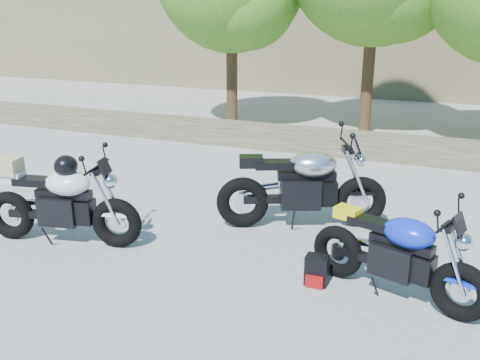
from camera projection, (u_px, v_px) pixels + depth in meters
name	position (u px, v px, depth m)	size (l,w,h in m)	color
ground	(195.00, 259.00, 6.57)	(90.00, 90.00, 0.00)	gray
stone_wall	(310.00, 140.00, 11.34)	(22.00, 0.55, 0.50)	#443D2D
silver_bike	(303.00, 187.00, 7.38)	(2.26, 1.13, 1.19)	black
white_bike	(60.00, 200.00, 6.87)	(2.14, 0.74, 1.19)	black
blue_bike	(397.00, 255.00, 5.58)	(1.94, 0.87, 1.00)	black
backpack	(317.00, 271.00, 5.93)	(0.25, 0.22, 0.34)	black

